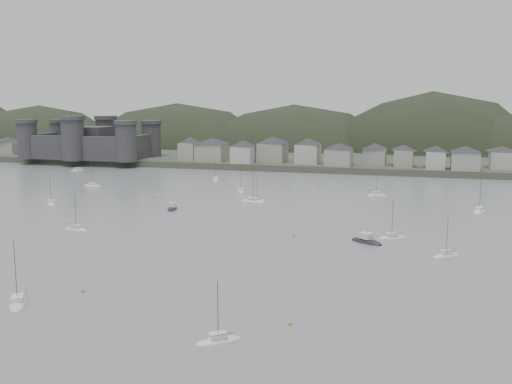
% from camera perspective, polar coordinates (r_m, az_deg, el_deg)
% --- Properties ---
extents(ground, '(900.00, 900.00, 0.00)m').
position_cam_1_polar(ground, '(112.85, -10.75, -8.81)').
color(ground, slate).
rests_on(ground, ground).
extents(far_shore_land, '(900.00, 250.00, 3.00)m').
position_cam_1_polar(far_shore_land, '(395.03, 8.91, 4.19)').
color(far_shore_land, '#383D2D').
rests_on(far_shore_land, ground).
extents(forested_ridge, '(851.55, 103.94, 102.57)m').
position_cam_1_polar(forested_ridge, '(370.48, 9.10, 1.88)').
color(forested_ridge, black).
rests_on(forested_ridge, ground).
extents(castle, '(66.00, 43.00, 20.00)m').
position_cam_1_polar(castle, '(324.06, -15.48, 4.61)').
color(castle, '#343437').
rests_on(castle, far_shore_land).
extents(waterfront_town, '(451.48, 28.46, 12.92)m').
position_cam_1_polar(waterfront_town, '(280.09, 16.34, 3.44)').
color(waterfront_town, gray).
rests_on(waterfront_town, far_shore_land).
extents(sailboat_lead, '(5.93, 5.43, 8.39)m').
position_cam_1_polar(sailboat_lead, '(198.76, 0.14, -0.82)').
color(sailboat_lead, silver).
rests_on(sailboat_lead, ground).
extents(moored_fleet, '(249.61, 177.90, 13.38)m').
position_cam_1_polar(moored_fleet, '(167.20, -2.23, -2.73)').
color(moored_fleet, silver).
rests_on(moored_fleet, ground).
extents(motor_launch_near, '(9.15, 7.42, 4.09)m').
position_cam_1_polar(motor_launch_near, '(145.33, 10.48, -4.64)').
color(motor_launch_near, black).
rests_on(motor_launch_near, ground).
extents(motor_launch_far, '(4.19, 7.80, 3.78)m').
position_cam_1_polar(motor_launch_far, '(186.02, -7.96, -1.56)').
color(motor_launch_far, black).
rests_on(motor_launch_far, ground).
extents(mooring_buoys, '(172.55, 124.60, 0.70)m').
position_cam_1_polar(mooring_buoys, '(162.33, -3.90, -3.11)').
color(mooring_buoys, '#AD7A39').
rests_on(mooring_buoys, ground).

